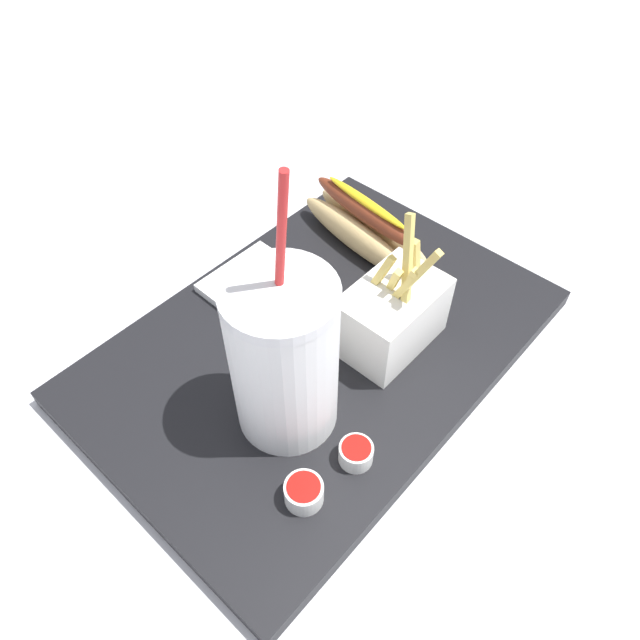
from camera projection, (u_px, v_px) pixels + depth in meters
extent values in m
cube|color=silver|center=(320.00, 356.00, 0.65)|extent=(2.40, 2.40, 0.02)
cube|color=black|center=(320.00, 345.00, 0.63)|extent=(0.48, 0.33, 0.02)
cylinder|color=white|center=(284.00, 363.00, 0.50)|extent=(0.09, 0.09, 0.16)
cylinder|color=white|center=(279.00, 295.00, 0.44)|extent=(0.09, 0.09, 0.01)
cylinder|color=red|center=(281.00, 235.00, 0.40)|extent=(0.01, 0.02, 0.11)
cube|color=white|center=(391.00, 316.00, 0.60)|extent=(0.11, 0.07, 0.07)
cube|color=#E5C660|center=(406.00, 286.00, 0.56)|extent=(0.01, 0.03, 0.06)
cube|color=#E5C660|center=(378.00, 278.00, 0.57)|extent=(0.02, 0.02, 0.06)
cube|color=#E5C660|center=(392.00, 286.00, 0.57)|extent=(0.02, 0.02, 0.06)
cube|color=#E5C660|center=(408.00, 263.00, 0.54)|extent=(0.03, 0.03, 0.09)
cube|color=#E5C660|center=(414.00, 278.00, 0.54)|extent=(0.02, 0.04, 0.08)
cube|color=#E5C660|center=(415.00, 263.00, 0.57)|extent=(0.02, 0.01, 0.06)
ellipsoid|color=#DBB775|center=(372.00, 227.00, 0.71)|extent=(0.05, 0.18, 0.04)
ellipsoid|color=#DBB775|center=(356.00, 236.00, 0.70)|extent=(0.05, 0.18, 0.04)
ellipsoid|color=maroon|center=(366.00, 211.00, 0.69)|extent=(0.05, 0.17, 0.02)
ellipsoid|color=gold|center=(366.00, 202.00, 0.68)|extent=(0.03, 0.13, 0.01)
cylinder|color=white|center=(356.00, 453.00, 0.52)|extent=(0.03, 0.03, 0.02)
cylinder|color=#B2140F|center=(356.00, 449.00, 0.52)|extent=(0.03, 0.03, 0.01)
cylinder|color=white|center=(304.00, 493.00, 0.50)|extent=(0.03, 0.03, 0.02)
cylinder|color=#B2140F|center=(304.00, 488.00, 0.49)|extent=(0.03, 0.03, 0.01)
cube|color=white|center=(270.00, 294.00, 0.66)|extent=(0.10, 0.14, 0.01)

